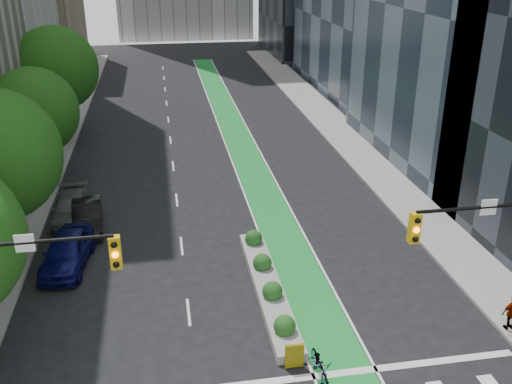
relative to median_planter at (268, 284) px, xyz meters
name	(u,v)px	position (x,y,z in m)	size (l,w,h in m)	color
sidewalk_left	(40,168)	(-13.00, 17.96, -0.30)	(3.60, 90.00, 0.15)	gray
sidewalk_right	(359,149)	(10.60, 17.96, -0.30)	(3.60, 90.00, 0.15)	gray
bike_lane_paint	(237,137)	(1.80, 22.96, -0.37)	(2.20, 70.00, 0.01)	#198C31
tree_midfar	(34,112)	(-12.20, 14.96, 4.57)	(5.60, 5.60, 7.76)	black
tree_far	(56,69)	(-12.20, 24.96, 5.32)	(6.60, 6.60, 9.00)	black
median_planter	(268,284)	(0.00, 0.00, 0.00)	(1.20, 10.26, 1.10)	gray
bicycle	(320,366)	(0.80, -5.93, 0.18)	(0.73, 2.08, 1.10)	gray
parked_car_left_near	(67,251)	(-9.29, 3.84, 0.47)	(1.98, 4.92, 1.68)	#0E1054
parked_car_left_mid	(87,216)	(-8.74, 7.96, 0.37)	(1.57, 4.49, 1.48)	black
parked_car_left_far	(72,208)	(-9.72, 9.20, 0.35)	(2.01, 4.96, 1.44)	#5A5D5F
pedestrian_far	(512,312)	(9.19, -4.61, 0.57)	(0.93, 0.39, 1.59)	gray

